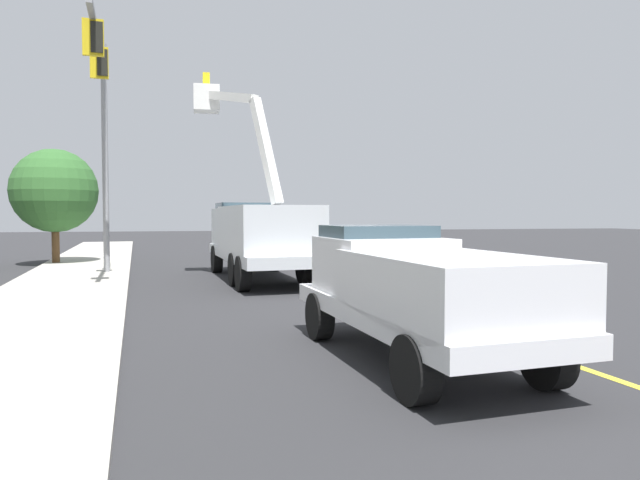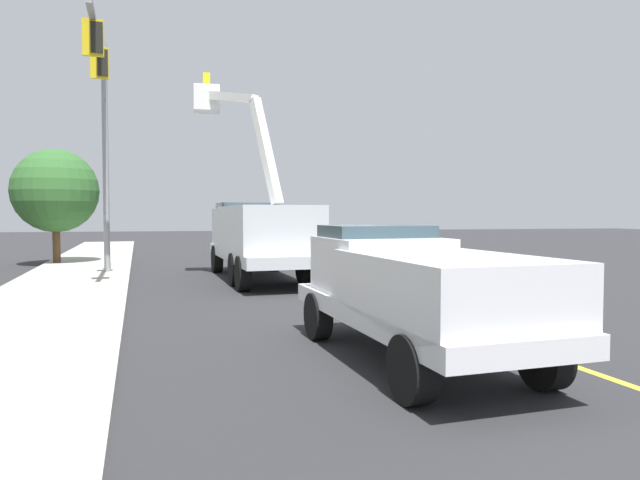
{
  "view_description": "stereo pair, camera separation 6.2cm",
  "coord_description": "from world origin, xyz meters",
  "px_view_note": "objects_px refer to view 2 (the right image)",
  "views": [
    {
      "loc": [
        -17.4,
        4.59,
        2.26
      ],
      "look_at": [
        0.97,
        0.5,
        1.4
      ],
      "focal_mm": 31.99,
      "sensor_mm": 36.0,
      "label": 1
    },
    {
      "loc": [
        -17.42,
        4.53,
        2.26
      ],
      "look_at": [
        0.97,
        0.5,
        1.4
      ],
      "focal_mm": 31.99,
      "sensor_mm": 36.0,
      "label": 2
    }
  ],
  "objects_px": {
    "utility_bucket_truck": "(259,232)",
    "traffic_cone_mid_front": "(393,288)",
    "traffic_cone_mid_rear": "(280,258)",
    "traffic_signal_mast": "(102,108)",
    "passing_minivan": "(332,240)",
    "service_pickup_truck": "(414,288)"
  },
  "relations": [
    {
      "from": "service_pickup_truck",
      "to": "utility_bucket_truck",
      "type": "bearing_deg",
      "value": 5.57
    },
    {
      "from": "passing_minivan",
      "to": "traffic_cone_mid_front",
      "type": "xyz_separation_m",
      "value": [
        -13.7,
        1.69,
        -0.61
      ]
    },
    {
      "from": "utility_bucket_truck",
      "to": "traffic_signal_mast",
      "type": "xyz_separation_m",
      "value": [
        0.72,
        5.17,
        4.18
      ]
    },
    {
      "from": "utility_bucket_truck",
      "to": "traffic_cone_mid_front",
      "type": "relative_size",
      "value": 11.41
    },
    {
      "from": "passing_minivan",
      "to": "traffic_cone_mid_rear",
      "type": "distance_m",
      "value": 4.57
    },
    {
      "from": "utility_bucket_truck",
      "to": "traffic_cone_mid_rear",
      "type": "xyz_separation_m",
      "value": [
        4.47,
        -1.4,
        -1.27
      ]
    },
    {
      "from": "traffic_signal_mast",
      "to": "utility_bucket_truck",
      "type": "bearing_deg",
      "value": -97.9
    },
    {
      "from": "passing_minivan",
      "to": "traffic_cone_mid_front",
      "type": "relative_size",
      "value": 6.74
    },
    {
      "from": "service_pickup_truck",
      "to": "passing_minivan",
      "type": "relative_size",
      "value": 1.16
    },
    {
      "from": "utility_bucket_truck",
      "to": "traffic_cone_mid_front",
      "type": "height_order",
      "value": "utility_bucket_truck"
    },
    {
      "from": "utility_bucket_truck",
      "to": "traffic_signal_mast",
      "type": "distance_m",
      "value": 6.68
    },
    {
      "from": "utility_bucket_truck",
      "to": "traffic_signal_mast",
      "type": "height_order",
      "value": "traffic_signal_mast"
    },
    {
      "from": "passing_minivan",
      "to": "utility_bucket_truck",
      "type": "bearing_deg",
      "value": 150.06
    },
    {
      "from": "utility_bucket_truck",
      "to": "traffic_cone_mid_front",
      "type": "bearing_deg",
      "value": -154.67
    },
    {
      "from": "traffic_cone_mid_front",
      "to": "traffic_signal_mast",
      "type": "xyz_separation_m",
      "value": [
        6.63,
        7.96,
        5.44
      ]
    },
    {
      "from": "traffic_cone_mid_rear",
      "to": "traffic_signal_mast",
      "type": "bearing_deg",
      "value": 119.77
    },
    {
      "from": "passing_minivan",
      "to": "traffic_cone_mid_rear",
      "type": "relative_size",
      "value": 6.83
    },
    {
      "from": "passing_minivan",
      "to": "traffic_cone_mid_rear",
      "type": "xyz_separation_m",
      "value": [
        -3.31,
        3.08,
        -0.62
      ]
    },
    {
      "from": "traffic_cone_mid_front",
      "to": "passing_minivan",
      "type": "bearing_deg",
      "value": -7.02
    },
    {
      "from": "traffic_cone_mid_front",
      "to": "traffic_signal_mast",
      "type": "bearing_deg",
      "value": 50.23
    },
    {
      "from": "traffic_cone_mid_rear",
      "to": "traffic_signal_mast",
      "type": "xyz_separation_m",
      "value": [
        -3.76,
        6.56,
        5.45
      ]
    },
    {
      "from": "service_pickup_truck",
      "to": "traffic_cone_mid_rear",
      "type": "height_order",
      "value": "service_pickup_truck"
    }
  ]
}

